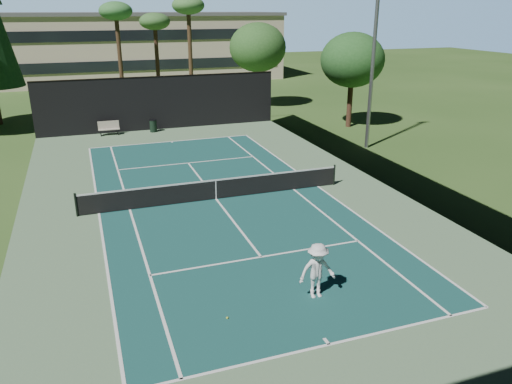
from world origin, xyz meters
The scene contains 20 objects.
ground centered at (0.00, 0.00, 0.00)m, with size 160.00×160.00×0.00m, color #32541F.
apron_slab centered at (0.00, 0.00, 0.01)m, with size 18.00×32.00×0.01m, color #5C7F59.
court_surface centered at (0.00, 0.00, 0.01)m, with size 10.97×23.77×0.01m, color #174A46.
court_lines centered at (0.00, 0.00, 0.02)m, with size 11.07×23.87×0.01m.
tennis_net centered at (0.00, 0.00, 0.56)m, with size 12.90×0.10×1.10m.
fence centered at (0.00, 0.06, 2.01)m, with size 18.04×32.05×4.03m.
player centered at (0.76, -9.52, 0.93)m, with size 1.21×0.69×1.87m, color white.
tennis_ball_a centered at (-2.30, -9.76, 0.04)m, with size 0.08×0.08×0.08m, color #BBD02F.
tennis_ball_b centered at (-3.12, 2.41, 0.04)m, with size 0.08×0.08×0.08m, color #BBD530.
tennis_ball_c centered at (-0.59, 1.53, 0.04)m, with size 0.07×0.07×0.07m, color #C7DD32.
tennis_ball_d centered at (-2.63, 2.05, 0.04)m, with size 0.07×0.07×0.07m, color #DAF237.
park_bench centered at (-3.94, 15.35, 0.55)m, with size 1.50×0.45×1.02m.
trash_bin centered at (-0.74, 15.26, 0.48)m, with size 0.56×0.56×0.95m.
palm_a centered at (-2.00, 24.00, 8.19)m, with size 2.80×2.80×9.32m.
palm_b centered at (1.50, 26.00, 7.36)m, with size 2.80×2.80×8.42m.
palm_c centered at (4.00, 23.00, 8.60)m, with size 2.80×2.80×9.77m.
decid_tree_a centered at (10.00, 22.00, 5.42)m, with size 5.12×5.12×7.62m.
decid_tree_b centered at (14.00, 12.00, 5.08)m, with size 4.80×4.80×7.14m.
campus_building centered at (0.00, 45.98, 4.21)m, with size 40.50×12.50×8.30m.
light_pole centered at (12.00, 6.00, 6.46)m, with size 0.90×0.25×12.22m.
Camera 1 is at (-5.71, -22.00, 8.72)m, focal length 35.00 mm.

